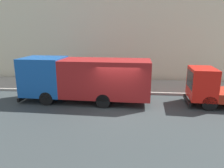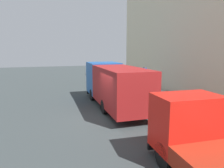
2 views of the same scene
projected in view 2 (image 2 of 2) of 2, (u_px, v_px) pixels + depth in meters
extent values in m
plane|color=#353C3D|center=(108.00, 118.00, 11.56)|extent=(80.00, 80.00, 0.00)
cube|color=#A1998E|center=(183.00, 109.00, 13.19)|extent=(4.22, 30.00, 0.16)
cube|color=beige|center=(221.00, 29.00, 13.20)|extent=(0.50, 30.00, 10.26)
cube|color=#1551A5|center=(103.00, 78.00, 16.28)|extent=(2.39, 2.69, 2.41)
cube|color=black|center=(100.00, 72.00, 17.45)|extent=(1.94, 0.13, 1.35)
cube|color=maroon|center=(120.00, 87.00, 12.44)|extent=(2.49, 5.63, 2.34)
cube|color=black|center=(100.00, 92.00, 17.80)|extent=(2.21, 0.20, 0.24)
cylinder|color=black|center=(93.00, 95.00, 15.70)|extent=(0.33, 0.87, 0.86)
cylinder|color=black|center=(117.00, 93.00, 16.28)|extent=(0.33, 0.87, 0.86)
cylinder|color=black|center=(105.00, 107.00, 12.34)|extent=(0.33, 0.87, 0.86)
cylinder|color=black|center=(135.00, 104.00, 12.92)|extent=(0.33, 0.87, 0.86)
cube|color=red|center=(186.00, 122.00, 6.98)|extent=(2.28, 1.60, 1.89)
cube|color=black|center=(175.00, 110.00, 7.61)|extent=(1.83, 0.19, 1.06)
cube|color=black|center=(172.00, 143.00, 7.91)|extent=(2.09, 0.27, 0.24)
cylinder|color=black|center=(165.00, 155.00, 6.62)|extent=(0.36, 0.89, 0.87)
cylinder|color=black|center=(214.00, 148.00, 7.10)|extent=(0.36, 0.89, 0.87)
cylinder|color=#423055|center=(142.00, 93.00, 15.84)|extent=(0.41, 0.41, 0.78)
cylinder|color=tan|center=(142.00, 83.00, 15.72)|extent=(0.54, 0.54, 0.66)
sphere|color=brown|center=(142.00, 78.00, 15.65)|extent=(0.23, 0.23, 0.23)
cylinder|color=#4C2E54|center=(158.00, 97.00, 14.33)|extent=(0.40, 0.40, 0.82)
cylinder|color=tan|center=(158.00, 87.00, 14.22)|extent=(0.54, 0.54, 0.61)
sphere|color=#966F52|center=(159.00, 81.00, 14.15)|extent=(0.22, 0.22, 0.22)
cylinder|color=#4C5156|center=(144.00, 85.00, 14.37)|extent=(0.08, 0.08, 2.50)
cube|color=blue|center=(144.00, 70.00, 14.23)|extent=(0.44, 0.03, 0.36)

